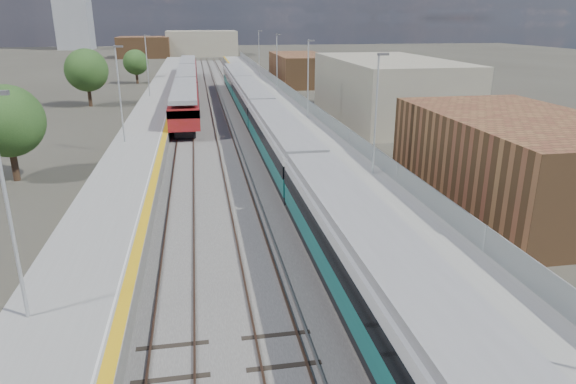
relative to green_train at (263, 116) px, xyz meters
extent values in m
plane|color=#47443A|center=(-1.50, 12.99, -2.16)|extent=(320.00, 320.00, 0.00)
cube|color=#565451|center=(-3.75, 15.49, -2.13)|extent=(10.50, 155.00, 0.06)
cube|color=#4C3323|center=(-0.72, 17.99, -2.05)|extent=(0.07, 160.00, 0.14)
cube|color=#4C3323|center=(0.72, 17.99, -2.05)|extent=(0.07, 160.00, 0.14)
cube|color=#4C3323|center=(-4.22, 17.99, -2.05)|extent=(0.07, 160.00, 0.14)
cube|color=#4C3323|center=(-2.78, 17.99, -2.05)|extent=(0.07, 160.00, 0.14)
cube|color=#4C3323|center=(-7.72, 17.99, -2.05)|extent=(0.07, 160.00, 0.14)
cube|color=#4C3323|center=(-6.28, 17.99, -2.05)|extent=(0.07, 160.00, 0.14)
cube|color=gray|center=(-1.05, 17.99, -2.06)|extent=(0.08, 160.00, 0.10)
cube|color=gray|center=(-2.45, 17.99, -2.06)|extent=(0.08, 160.00, 0.10)
cube|color=slate|center=(3.75, 15.49, -1.66)|extent=(4.70, 155.00, 1.00)
cube|color=gray|center=(3.75, 15.49, -1.15)|extent=(4.70, 155.00, 0.03)
cube|color=gold|center=(1.65, 15.49, -1.13)|extent=(0.40, 155.00, 0.01)
cube|color=gray|center=(5.95, 15.49, -0.56)|extent=(0.06, 155.00, 1.20)
cylinder|color=#9EA0A3|center=(5.10, -15.01, 2.61)|extent=(0.12, 0.12, 7.50)
cube|color=#4C4C4F|center=(5.35, -15.01, 6.26)|extent=(0.70, 0.18, 0.14)
cylinder|color=#9EA0A3|center=(5.10, 4.99, 2.61)|extent=(0.12, 0.12, 7.50)
cube|color=#4C4C4F|center=(5.35, 4.99, 6.26)|extent=(0.70, 0.18, 0.14)
cylinder|color=#9EA0A3|center=(5.10, 24.99, 2.61)|extent=(0.12, 0.12, 7.50)
cube|color=#4C4C4F|center=(5.35, 24.99, 6.26)|extent=(0.70, 0.18, 0.14)
cylinder|color=#9EA0A3|center=(5.10, 44.99, 2.61)|extent=(0.12, 0.12, 7.50)
cube|color=#4C4C4F|center=(5.35, 44.99, 6.26)|extent=(0.70, 0.18, 0.14)
cube|color=slate|center=(-10.55, 15.49, -1.66)|extent=(4.30, 155.00, 1.00)
cube|color=gray|center=(-10.55, 15.49, -1.15)|extent=(4.30, 155.00, 0.03)
cube|color=gold|center=(-8.65, 15.49, -1.13)|extent=(0.45, 155.00, 0.01)
cube|color=silver|center=(-9.00, 15.49, -1.13)|extent=(0.08, 155.00, 0.01)
cylinder|color=#9EA0A3|center=(-11.70, -29.01, 2.61)|extent=(0.12, 0.12, 7.50)
cylinder|color=#9EA0A3|center=(-11.70, -3.01, 2.61)|extent=(0.12, 0.12, 7.50)
cube|color=#4C4C4F|center=(-11.45, -3.01, 6.26)|extent=(0.70, 0.18, 0.14)
cylinder|color=#9EA0A3|center=(-11.70, 22.99, 2.61)|extent=(0.12, 0.12, 7.50)
cube|color=#4C4C4F|center=(-11.45, 22.99, 6.26)|extent=(0.70, 0.18, 0.14)
cube|color=brown|center=(12.50, -19.01, 0.44)|extent=(9.00, 16.00, 5.20)
cube|color=gray|center=(14.50, 7.99, 1.04)|extent=(11.00, 22.00, 6.40)
cube|color=brown|center=(11.50, 40.99, 0.24)|extent=(8.00, 18.00, 4.80)
cube|color=gray|center=(-3.50, 112.99, 1.34)|extent=(20.00, 14.00, 7.00)
cube|color=brown|center=(-19.50, 107.99, 0.64)|extent=(14.00, 12.00, 5.60)
cube|color=black|center=(0.00, -28.80, -1.31)|extent=(2.63, 18.84, 0.44)
cube|color=#115B54|center=(0.00, -28.80, -0.53)|extent=(2.72, 18.84, 1.10)
cube|color=black|center=(0.00, -28.80, 0.34)|extent=(2.78, 18.84, 0.75)
cube|color=silver|center=(0.00, -28.80, 0.93)|extent=(2.72, 18.84, 0.46)
cube|color=gray|center=(0.00, -28.80, 1.34)|extent=(2.42, 18.84, 0.39)
cube|color=black|center=(0.00, -9.46, -1.31)|extent=(2.63, 18.84, 0.44)
cube|color=#115B54|center=(0.00, -9.46, -0.53)|extent=(2.72, 18.84, 1.10)
cube|color=black|center=(0.00, -9.46, 0.34)|extent=(2.78, 18.84, 0.75)
cube|color=silver|center=(0.00, -9.46, 0.93)|extent=(2.72, 18.84, 0.46)
cube|color=gray|center=(0.00, -9.46, 1.34)|extent=(2.42, 18.84, 0.39)
cube|color=black|center=(0.00, 9.88, -1.31)|extent=(2.63, 18.84, 0.44)
cube|color=#115B54|center=(0.00, 9.88, -0.53)|extent=(2.72, 18.84, 1.10)
cube|color=black|center=(0.00, 9.88, 0.34)|extent=(2.78, 18.84, 0.75)
cube|color=silver|center=(0.00, 9.88, 0.93)|extent=(2.72, 18.84, 0.46)
cube|color=gray|center=(0.00, 9.88, 1.34)|extent=(2.42, 18.84, 0.39)
cube|color=black|center=(0.00, 29.22, -1.31)|extent=(2.63, 18.84, 0.44)
cube|color=#115B54|center=(0.00, 29.22, -0.53)|extent=(2.72, 18.84, 1.10)
cube|color=black|center=(0.00, 29.22, 0.34)|extent=(2.78, 18.84, 0.75)
cube|color=silver|center=(0.00, 29.22, 0.93)|extent=(2.72, 18.84, 0.46)
cube|color=gray|center=(0.00, 29.22, 1.34)|extent=(2.42, 18.84, 0.39)
cube|color=black|center=(-7.00, 9.25, -1.69)|extent=(1.90, 16.16, 0.66)
cube|color=maroon|center=(-7.00, 9.25, -0.11)|extent=(2.80, 19.01, 2.00)
cube|color=black|center=(-7.00, 9.25, 0.39)|extent=(2.86, 19.01, 0.70)
cube|color=gray|center=(-7.00, 9.25, 1.39)|extent=(2.50, 19.01, 0.40)
cube|color=black|center=(-7.00, 28.76, -1.69)|extent=(1.90, 16.16, 0.66)
cube|color=maroon|center=(-7.00, 28.76, -0.11)|extent=(2.80, 19.01, 2.00)
cube|color=black|center=(-7.00, 28.76, 0.39)|extent=(2.86, 19.01, 0.70)
cube|color=gray|center=(-7.00, 28.76, 1.39)|extent=(2.50, 19.01, 0.40)
cube|color=black|center=(-7.00, 48.27, -1.69)|extent=(1.90, 16.16, 0.66)
cube|color=maroon|center=(-7.00, 48.27, -0.11)|extent=(2.80, 19.01, 2.00)
cube|color=black|center=(-7.00, 48.27, 0.39)|extent=(2.86, 19.01, 0.70)
cube|color=gray|center=(-7.00, 48.27, 1.39)|extent=(2.50, 19.01, 0.40)
cylinder|color=#382619|center=(-18.11, -9.17, -1.03)|extent=(0.44, 0.44, 2.25)
sphere|color=#24451A|center=(-18.11, -9.17, 1.91)|extent=(4.76, 4.76, 4.76)
cylinder|color=#382619|center=(-18.91, 22.37, -0.93)|extent=(0.44, 0.44, 2.45)
sphere|color=#24451A|center=(-18.91, 22.37, 2.27)|extent=(5.18, 5.18, 5.18)
cylinder|color=#382619|center=(-15.52, 45.67, -1.18)|extent=(0.44, 0.44, 1.95)
sphere|color=#24451A|center=(-15.52, 45.67, 1.36)|extent=(4.12, 4.12, 4.12)
cylinder|color=#382619|center=(23.06, 21.93, -1.12)|extent=(0.44, 0.44, 2.07)
sphere|color=#24451A|center=(23.06, 21.93, 1.58)|extent=(4.37, 4.37, 4.37)
camera|label=1|loc=(-5.73, -45.15, 8.30)|focal=32.00mm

